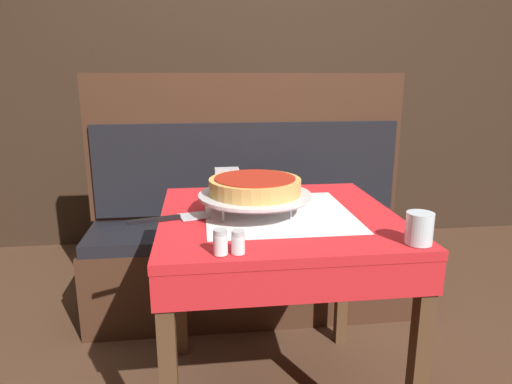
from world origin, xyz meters
TOP-DOWN VIEW (x-y plane):
  - dining_table_front at (0.00, 0.00)m, footprint 0.81×0.81m
  - dining_table_rear at (0.25, 1.45)m, footprint 0.67×0.67m
  - booth_bench at (-0.01, 0.76)m, footprint 1.68×0.45m
  - back_wall_panel at (0.00, 1.88)m, footprint 6.00×0.04m
  - pizza_pan_stand at (-0.08, -0.02)m, footprint 0.39×0.39m
  - deep_dish_pizza at (-0.08, -0.02)m, footprint 0.31×0.31m
  - pizza_server at (-0.37, -0.03)m, footprint 0.27×0.12m
  - water_glass_near at (0.35, -0.34)m, footprint 0.08×0.08m
  - salt_shaker at (-0.22, -0.36)m, footprint 0.04×0.04m
  - pepper_shaker at (-0.17, -0.36)m, footprint 0.04×0.04m
  - napkin_holder at (-0.16, 0.36)m, footprint 0.10×0.05m
  - condiment_caddy at (0.19, 1.53)m, footprint 0.12×0.12m

SIDE VIEW (x-z plane):
  - booth_bench at x=-0.01m, z-range -0.26..0.99m
  - dining_table_rear at x=0.25m, z-range 0.27..1.04m
  - dining_table_front at x=0.00m, z-range 0.29..1.06m
  - pizza_server at x=-0.37m, z-range 0.77..0.78m
  - pepper_shaker at x=-0.17m, z-range 0.77..0.84m
  - salt_shaker at x=-0.22m, z-range 0.77..0.84m
  - condiment_caddy at x=0.19m, z-range 0.73..0.90m
  - napkin_holder at x=-0.16m, z-range 0.77..0.86m
  - water_glass_near at x=0.35m, z-range 0.77..0.86m
  - pizza_pan_stand at x=-0.08m, z-range 0.80..0.88m
  - deep_dish_pizza at x=-0.08m, z-range 0.85..0.90m
  - back_wall_panel at x=0.00m, z-range 0.00..2.40m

